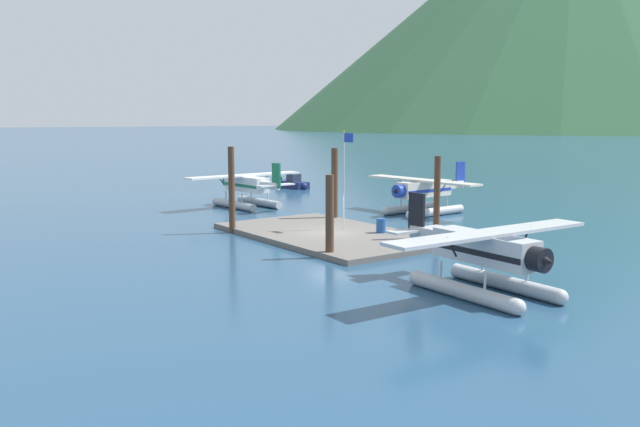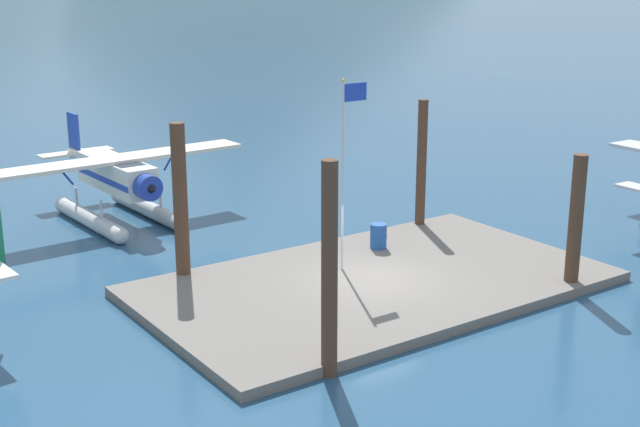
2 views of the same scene
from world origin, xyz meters
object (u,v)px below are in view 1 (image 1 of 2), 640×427
Objects in this scene: seaplane_white_port_fwd at (246,188)px; seaplane_cream_bow_left at (424,194)px; boat_navy_open_west at (293,183)px; fuel_drum at (381,226)px; seaplane_silver_stbd_aft at (485,257)px; flagpole at (345,168)px.

seaplane_cream_bow_left is at bearing 38.29° from seaplane_white_port_fwd.
seaplane_cream_bow_left is at bearing -6.72° from boat_navy_open_west.
seaplane_silver_stbd_aft is at bearing -22.76° from fuel_drum.
flagpole reaches higher than seaplane_silver_stbd_aft.
boat_navy_open_west is (-27.85, 11.89, -0.25)m from fuel_drum.
boat_navy_open_west is (-40.42, 17.16, -1.09)m from seaplane_silver_stbd_aft.
fuel_drum is 30.28m from boat_navy_open_west.
fuel_drum is at bearing -58.11° from seaplane_cream_bow_left.
seaplane_cream_bow_left is (-18.35, 14.56, 0.00)m from seaplane_silver_stbd_aft.
fuel_drum is 0.08× the size of seaplane_silver_stbd_aft.
seaplane_cream_bow_left is at bearing 141.57° from seaplane_silver_stbd_aft.
seaplane_cream_bow_left reaches higher than fuel_drum.
boat_navy_open_west is at bearing 173.28° from seaplane_cream_bow_left.
seaplane_white_port_fwd is 2.14× the size of boat_navy_open_west.
flagpole is 1.27× the size of boat_navy_open_west.
boat_navy_open_west is at bearing 132.64° from seaplane_white_port_fwd.
seaplane_cream_bow_left is 2.14× the size of boat_navy_open_west.
seaplane_white_port_fwd is at bearing 169.40° from seaplane_silver_stbd_aft.
flagpole is at bearing -5.19° from seaplane_white_port_fwd.
fuel_drum is 0.08× the size of seaplane_white_port_fwd.
seaplane_cream_bow_left is 14.52m from seaplane_white_port_fwd.
boat_navy_open_west is (-25.61, 12.95, -3.66)m from flagpole.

